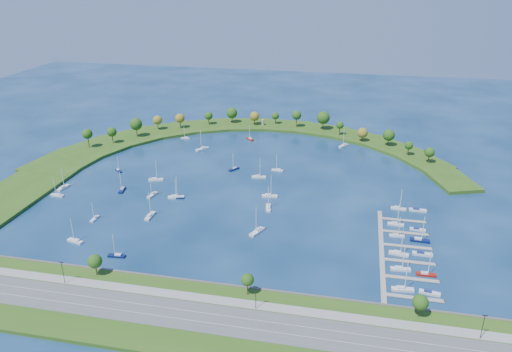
% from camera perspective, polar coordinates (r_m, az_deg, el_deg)
% --- Properties ---
extents(ground, '(700.00, 700.00, 0.00)m').
position_cam_1_polar(ground, '(296.92, -1.14, -1.00)').
color(ground, '#082545').
rests_on(ground, ground).
extents(south_shoreline, '(420.00, 43.10, 11.60)m').
position_cam_1_polar(south_shoreline, '(195.33, -9.49, -15.31)').
color(south_shoreline, '#2C5015').
rests_on(south_shoreline, ground).
extents(breakwater, '(286.74, 247.64, 2.00)m').
position_cam_1_polar(breakwater, '(351.89, -6.75, 2.96)').
color(breakwater, '#2C5015').
rests_on(breakwater, ground).
extents(breakwater_trees, '(240.20, 90.34, 14.72)m').
position_cam_1_polar(breakwater_trees, '(378.56, -0.14, 6.10)').
color(breakwater_trees, '#382314').
rests_on(breakwater_trees, breakwater).
extents(harbor_tower, '(2.60, 2.60, 4.49)m').
position_cam_1_polar(harbor_tower, '(402.38, 0.81, 6.22)').
color(harbor_tower, gray).
rests_on(harbor_tower, breakwater).
extents(dock_system, '(24.28, 82.00, 1.60)m').
position_cam_1_polar(dock_system, '(237.53, 16.08, -8.53)').
color(dock_system, gray).
rests_on(dock_system, ground).
extents(moored_boat_0, '(6.15, 7.82, 11.60)m').
position_cam_1_polar(moored_boat_0, '(318.33, -2.55, 0.87)').
color(moored_boat_0, '#0A1440').
rests_on(moored_boat_0, ground).
extents(moored_boat_1, '(9.20, 3.74, 13.14)m').
position_cam_1_polar(moored_boat_1, '(280.98, 1.58, -2.26)').
color(moored_boat_1, silver).
rests_on(moored_boat_1, ground).
extents(moored_boat_2, '(7.61, 2.54, 11.03)m').
position_cam_1_polar(moored_boat_2, '(316.57, 2.50, 0.74)').
color(moored_boat_2, silver).
rests_on(moored_boat_2, ground).
extents(moored_boat_3, '(8.71, 4.40, 12.33)m').
position_cam_1_polar(moored_boat_3, '(251.95, -20.16, -7.01)').
color(moored_boat_3, silver).
rests_on(moored_boat_3, ground).
extents(moored_boat_4, '(4.10, 9.06, 12.87)m').
position_cam_1_polar(moored_boat_4, '(267.55, 1.43, -3.64)').
color(moored_boat_4, silver).
rests_on(moored_boat_4, ground).
extents(moored_boat_5, '(6.57, 6.03, 10.26)m').
position_cam_1_polar(moored_boat_5, '(327.77, -15.61, 0.66)').
color(moored_boat_5, '#0A1440').
rests_on(moored_boat_5, ground).
extents(moored_boat_6, '(6.66, 2.40, 9.58)m').
position_cam_1_polar(moored_boat_6, '(380.28, -8.17, 4.42)').
color(moored_boat_6, silver).
rests_on(moored_boat_6, ground).
extents(moored_boat_7, '(9.14, 3.92, 13.02)m').
position_cam_1_polar(moored_boat_7, '(305.91, 0.32, -0.05)').
color(moored_boat_7, silver).
rests_on(moored_boat_7, ground).
extents(moored_boat_8, '(9.39, 4.93, 13.30)m').
position_cam_1_polar(moored_boat_8, '(283.19, -9.24, -2.36)').
color(moored_boat_8, silver).
rests_on(moored_boat_8, ground).
extents(moored_boat_9, '(7.20, 8.88, 13.28)m').
position_cam_1_polar(moored_boat_9, '(365.47, 10.10, 3.53)').
color(moored_boat_9, silver).
rests_on(moored_boat_9, ground).
extents(moored_boat_10, '(6.51, 10.03, 14.36)m').
position_cam_1_polar(moored_boat_10, '(244.36, 0.14, -6.39)').
color(moored_boat_10, silver).
rests_on(moored_boat_10, ground).
extents(moored_boat_11, '(6.90, 6.72, 11.07)m').
position_cam_1_polar(moored_boat_11, '(374.19, -0.70, 4.35)').
color(moored_boat_11, maroon).
rests_on(moored_boat_11, ground).
extents(moored_boat_12, '(8.05, 2.66, 11.68)m').
position_cam_1_polar(moored_boat_12, '(303.93, -21.98, -2.02)').
color(moored_boat_12, silver).
rests_on(moored_boat_12, ground).
extents(moored_boat_13, '(7.85, 3.25, 11.19)m').
position_cam_1_polar(moored_boat_13, '(282.88, -9.07, -2.39)').
color(moored_boat_13, '#0A1440').
rests_on(moored_boat_13, ground).
extents(moored_boat_14, '(9.23, 5.26, 13.09)m').
position_cam_1_polar(moored_boat_14, '(308.23, -11.51, -0.36)').
color(moored_boat_14, silver).
rests_on(moored_boat_14, ground).
extents(moored_boat_15, '(3.82, 9.22, 13.15)m').
position_cam_1_polar(moored_boat_15, '(312.62, -21.38, -1.22)').
color(moored_boat_15, silver).
rests_on(moored_boat_15, ground).
extents(moored_boat_16, '(8.10, 2.88, 11.68)m').
position_cam_1_polar(moored_boat_16, '(234.43, -15.80, -8.79)').
color(moored_boat_16, '#0A1440').
rests_on(moored_boat_16, ground).
extents(moored_boat_17, '(2.09, 6.86, 10.01)m').
position_cam_1_polar(moored_boat_17, '(270.09, -18.14, -4.63)').
color(moored_boat_17, silver).
rests_on(moored_boat_17, ground).
extents(moored_boat_18, '(3.86, 8.49, 12.06)m').
position_cam_1_polar(moored_boat_18, '(288.37, -11.89, -2.10)').
color(moored_boat_18, silver).
rests_on(moored_boat_18, ground).
extents(moored_boat_19, '(8.48, 9.70, 14.86)m').
position_cam_1_polar(moored_boat_19, '(355.04, -6.21, 3.18)').
color(moored_boat_19, silver).
rests_on(moored_boat_19, ground).
extents(moored_boat_20, '(3.67, 8.62, 12.27)m').
position_cam_1_polar(moored_boat_20, '(298.83, -15.21, -1.51)').
color(moored_boat_20, '#0A1440').
rests_on(moored_boat_20, ground).
extents(moored_boat_21, '(2.72, 9.25, 13.55)m').
position_cam_1_polar(moored_boat_21, '(264.98, -12.15, -4.47)').
color(moored_boat_21, silver).
rests_on(moored_boat_21, ground).
extents(docked_boat_0, '(9.13, 3.35, 13.12)m').
position_cam_1_polar(docked_boat_0, '(213.34, 16.57, -12.37)').
color(docked_boat_0, silver).
rests_on(docked_boat_0, ground).
extents(docked_boat_1, '(8.53, 3.44, 1.69)m').
position_cam_1_polar(docked_boat_1, '(214.89, 19.40, -12.59)').
color(docked_boat_1, silver).
rests_on(docked_boat_1, ground).
extents(docked_boat_2, '(8.76, 3.18, 12.60)m').
position_cam_1_polar(docked_boat_2, '(225.64, 16.34, -10.21)').
color(docked_boat_2, silver).
rests_on(docked_boat_2, ground).
extents(docked_boat_3, '(8.18, 2.47, 11.95)m').
position_cam_1_polar(docked_boat_3, '(225.48, 19.06, -10.62)').
color(docked_boat_3, maroon).
rests_on(docked_boat_3, ground).
extents(docked_boat_4, '(9.20, 3.95, 13.09)m').
position_cam_1_polar(docked_boat_4, '(236.28, 16.16, -8.55)').
color(docked_boat_4, silver).
rests_on(docked_boat_4, ground).
extents(docked_boat_5, '(8.96, 2.59, 1.82)m').
position_cam_1_polar(docked_boat_5, '(239.45, 18.64, -8.51)').
color(docked_boat_5, silver).
rests_on(docked_boat_5, ground).
extents(docked_boat_6, '(7.31, 2.39, 10.60)m').
position_cam_1_polar(docked_boat_6, '(250.79, 15.96, -6.58)').
color(docked_boat_6, silver).
rests_on(docked_boat_6, ground).
extents(docked_boat_7, '(9.23, 2.96, 13.42)m').
position_cam_1_polar(docked_boat_7, '(249.85, 18.39, -7.00)').
color(docked_boat_7, '#0A1440').
rests_on(docked_boat_7, ground).
extents(docked_boat_8, '(8.25, 2.82, 11.92)m').
position_cam_1_polar(docked_boat_8, '(261.04, 15.83, -5.32)').
color(docked_boat_8, silver).
rests_on(docked_boat_8, ground).
extents(docked_boat_9, '(7.82, 2.97, 1.56)m').
position_cam_1_polar(docked_boat_9, '(259.56, 18.16, -5.88)').
color(docked_boat_9, silver).
rests_on(docked_boat_9, ground).
extents(docked_boat_10, '(8.24, 3.03, 11.85)m').
position_cam_1_polar(docked_boat_10, '(277.75, 16.14, -3.56)').
color(docked_boat_10, silver).
rests_on(docked_boat_10, ground).
extents(docked_boat_11, '(9.05, 2.61, 1.84)m').
position_cam_1_polar(docked_boat_11, '(279.03, 18.16, -3.75)').
color(docked_boat_11, silver).
rests_on(docked_boat_11, ground).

